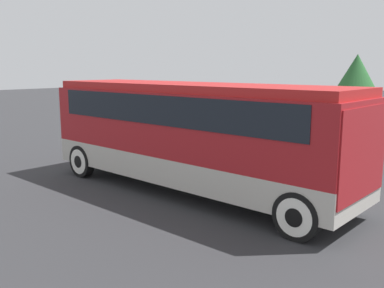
{
  "coord_description": "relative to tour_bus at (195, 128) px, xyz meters",
  "views": [
    {
      "loc": [
        8.01,
        -8.83,
        3.54
      ],
      "look_at": [
        0.0,
        0.0,
        1.4
      ],
      "focal_mm": 40.0,
      "sensor_mm": 36.0,
      "label": 1
    }
  ],
  "objects": [
    {
      "name": "ground_plane",
      "position": [
        -0.1,
        0.0,
        -1.86
      ],
      "size": [
        120.0,
        120.0,
        0.0
      ],
      "primitive_type": "plane",
      "color": "#2D2D30"
    },
    {
      "name": "tour_bus",
      "position": [
        0.0,
        0.0,
        0.0
      ],
      "size": [
        9.65,
        2.62,
        3.1
      ],
      "color": "#B7B2A8",
      "rests_on": "ground_plane"
    },
    {
      "name": "parked_car_near",
      "position": [
        -2.69,
        8.4,
        -1.12
      ],
      "size": [
        4.21,
        1.94,
        1.51
      ],
      "color": "silver",
      "rests_on": "ground_plane"
    },
    {
      "name": "parked_car_mid",
      "position": [
        -0.43,
        5.82,
        -1.21
      ],
      "size": [
        4.02,
        1.87,
        1.32
      ],
      "color": "#BCBCC1",
      "rests_on": "ground_plane"
    },
    {
      "name": "tree_left",
      "position": [
        -4.85,
        23.79,
        1.14
      ],
      "size": [
        3.36,
        3.36,
        4.53
      ],
      "color": "brown",
      "rests_on": "ground_plane"
    }
  ]
}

